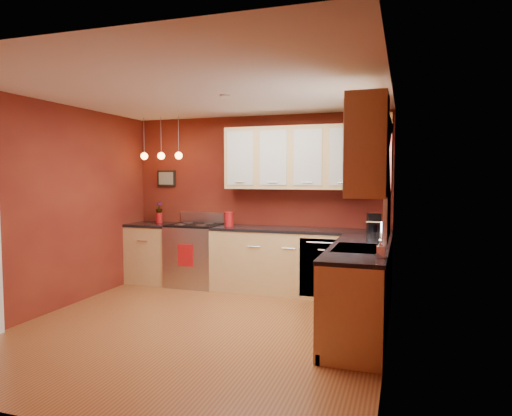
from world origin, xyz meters
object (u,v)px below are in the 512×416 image
(coffee_maker, at_px, (374,223))
(soap_pump, at_px, (380,249))
(red_canister, at_px, (229,219))
(gas_range, at_px, (195,254))
(sink, at_px, (359,250))

(coffee_maker, relative_size, soap_pump, 1.43)
(red_canister, height_order, coffee_maker, coffee_maker)
(soap_pump, bearing_deg, coffee_maker, 95.23)
(gas_range, distance_m, red_canister, 0.81)
(sink, relative_size, red_canister, 3.28)
(red_canister, distance_m, soap_pump, 3.06)
(coffee_maker, xyz_separation_m, soap_pump, (0.19, -2.07, -0.03))
(red_canister, relative_size, soap_pump, 1.25)
(sink, distance_m, red_canister, 2.52)
(sink, bearing_deg, red_canister, 144.16)
(red_canister, distance_m, coffee_maker, 2.10)
(gas_range, height_order, sink, sink)
(gas_range, bearing_deg, sink, -29.78)
(red_canister, xyz_separation_m, soap_pump, (2.29, -2.03, -0.02))
(gas_range, height_order, coffee_maker, coffee_maker)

